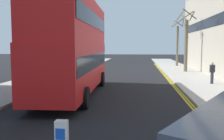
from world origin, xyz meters
The scene contains 8 objects.
sidewalk_right centered at (6.50, 16.00, 0.07)m, with size 4.00×80.00×0.14m, color #ADA89E.
sidewalk_left centered at (-6.50, 16.00, 0.07)m, with size 4.00×80.00×0.14m, color #ADA89E.
kerb_line_outer centered at (4.40, 14.00, 0.00)m, with size 0.10×56.00×0.01m, color yellow.
kerb_line_inner centered at (4.24, 14.00, 0.00)m, with size 0.10×56.00×0.01m, color yellow.
double_decker_bus_away centered at (-2.07, 14.02, 3.03)m, with size 3.06×10.88×5.64m.
pedestrian_far centered at (7.11, 18.52, 0.99)m, with size 0.34×0.22×1.62m.
street_tree_near centered at (6.84, 27.77, 3.36)m, with size 2.08×2.10×6.75m.
street_tree_mid centered at (7.11, 35.95, 3.33)m, with size 1.60×1.60×6.60m.
Camera 1 is at (1.75, -0.54, 2.90)m, focal length 40.24 mm.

